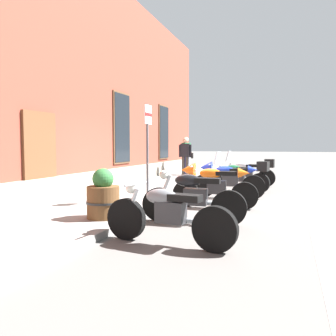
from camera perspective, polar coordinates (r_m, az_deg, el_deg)
The scene contains 14 objects.
ground_plane at distance 9.29m, azimuth 2.15°, elevation -5.44°, with size 140.00×140.00×0.00m, color #565451.
sidewalk at distance 9.82m, azimuth -5.99°, elevation -4.58°, with size 27.11×2.91×0.13m, color slate.
lane_stripe at distance 8.87m, azimuth 22.37°, elevation -6.16°, with size 27.11×0.12×0.01m, color silver.
brick_pub_facade at distance 12.51m, azimuth -25.41°, elevation 12.71°, with size 21.11×6.17×7.02m.
motorcycle_grey_naked at distance 5.12m, azimuth -0.22°, elevation -7.76°, with size 0.62×2.14×0.92m.
motorcycle_black_naked at distance 6.57m, azimuth 4.07°, elevation -4.96°, with size 0.62×2.05×1.01m.
motorcycle_orange_sport at distance 8.20m, azimuth 7.28°, elevation -2.62°, with size 0.62×2.05×1.07m.
motorcycle_blue_sport at distance 9.79m, azimuth 9.67°, elevation -1.69°, with size 0.62×2.05×1.04m.
motorcycle_green_touring at distance 11.14m, azimuth 11.95°, elevation -1.19°, with size 0.75×2.14×1.28m.
motorcycle_silver_touring at distance 12.84m, azimuth 13.37°, elevation -0.55°, with size 0.62×2.15×1.28m.
pedestrian_dark_jacket at distance 15.38m, azimuth 2.93°, elevation 2.31°, with size 0.23×0.66×1.70m.
pedestrian_striped_shirt at distance 16.02m, azimuth 3.08°, elevation 2.49°, with size 0.62×0.38×1.75m.
parking_sign at distance 8.09m, azimuth -3.43°, elevation 4.88°, with size 0.36×0.07×2.35m.
barrel_planter at distance 6.55m, azimuth -10.81°, elevation -4.84°, with size 0.64×0.64×0.95m.
Camera 1 is at (-8.73, -2.80, 1.51)m, focal length 36.34 mm.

